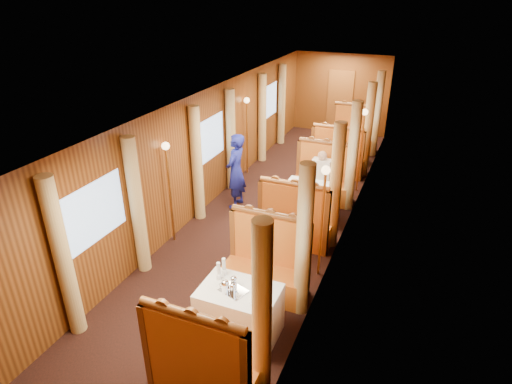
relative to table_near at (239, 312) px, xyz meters
The scene contains 48 objects.
floor 3.60m from the table_near, 102.09° to the left, with size 3.00×12.00×0.01m, color black, non-canonical shape.
ceiling 4.16m from the table_near, 102.09° to the left, with size 3.00×12.00×0.01m, color silver, non-canonical shape.
wall_far 9.57m from the table_near, 94.51° to the left, with size 3.00×2.50×0.01m, color brown, non-canonical shape.
wall_left 4.25m from the table_near, 122.74° to the left, with size 12.00×2.50×0.01m, color brown, non-canonical shape.
wall_right 3.68m from the table_near, 77.91° to the left, with size 12.00×2.50×0.01m, color brown, non-canonical shape.
doorway_far 9.52m from the table_near, 94.53° to the left, with size 0.80×0.04×2.00m, color brown.
table_near is the anchor object (origin of this frame).
banquette_near_fwd 1.02m from the table_near, 90.00° to the right, with size 1.30×0.55×1.34m.
banquette_near_aft 1.02m from the table_near, 90.00° to the left, with size 1.30×0.55×1.34m.
table_mid 3.50m from the table_near, 90.00° to the left, with size 1.05×0.72×0.75m, color white.
banquette_mid_fwd 2.49m from the table_near, 90.00° to the left, with size 1.30×0.55×1.34m.
banquette_mid_aft 4.51m from the table_near, 90.00° to the left, with size 1.30×0.55×1.34m.
table_far 7.00m from the table_near, 90.00° to the left, with size 1.05×0.72×0.75m, color white.
banquette_far_fwd 5.99m from the table_near, 90.00° to the left, with size 1.30×0.55×1.34m.
banquette_far_aft 8.01m from the table_near, 90.00° to the left, with size 1.30×0.55×1.34m.
tea_tray 0.39m from the table_near, 142.06° to the right, with size 0.34×0.26×0.01m, color silver.
teapot_left 0.48m from the table_near, 140.78° to the right, with size 0.18×0.14×0.15m, color silver, non-canonical shape.
teapot_right 0.44m from the table_near, 118.91° to the right, with size 0.14×0.10×0.11m, color silver, non-canonical shape.
teapot_back 0.45m from the table_near, 154.32° to the left, with size 0.15×0.11×0.12m, color silver, non-canonical shape.
fruit_plate 0.51m from the table_near, 18.69° to the right, with size 0.23×0.23×0.05m.
cup_inboard 0.61m from the table_near, 161.93° to the left, with size 0.08×0.08×0.26m.
cup_outboard 0.63m from the table_near, 144.90° to the left, with size 0.08×0.08×0.26m.
rose_vase_mid 3.56m from the table_near, 90.00° to the left, with size 0.06×0.06×0.36m.
rose_vase_far 7.01m from the table_near, 89.97° to the left, with size 0.06×0.06×0.36m.
window_left_near 2.48m from the table_near, behind, with size 1.20×0.90×0.01m, color #8EADD6, non-canonical shape.
curtain_left_near_a 2.41m from the table_near, 159.89° to the right, with size 0.22×0.22×2.35m, color tan.
curtain_left_near_b 2.41m from the table_near, 159.89° to the left, with size 0.22×0.22×2.35m, color tan.
window_right_near 1.30m from the table_near, ahead, with size 1.20×0.90×0.01m, color #8EADD6, non-canonical shape.
curtain_right_near_a 1.28m from the table_near, 51.07° to the right, with size 0.22×0.22×2.35m, color tan.
curtain_right_near_b 1.28m from the table_near, 51.07° to the left, with size 0.22×0.22×2.35m, color tan.
window_left_mid 4.29m from the table_near, 122.56° to the left, with size 1.20×0.90×0.01m, color #8EADD6, non-canonical shape.
curtain_left_mid_a 3.55m from the table_near, 128.06° to the left, with size 0.22×0.22×2.35m, color tan.
curtain_left_mid_b 4.85m from the table_near, 116.46° to the left, with size 0.22×0.22×2.35m, color tan.
window_right_mid 3.73m from the table_near, 78.14° to the left, with size 1.20×0.90×0.01m, color #8EADD6, non-canonical shape.
curtain_right_mid_a 2.90m from the table_near, 76.96° to the left, with size 0.22×0.22×2.35m, color tan.
curtain_right_mid_b 4.40m from the table_near, 81.63° to the left, with size 0.22×0.22×2.35m, color tan.
window_left_far 7.43m from the table_near, 107.71° to the left, with size 1.20×0.90×0.01m, color #8EADD6, non-canonical shape.
curtain_left_far_a 6.62m from the table_near, 108.90° to the left, with size 0.22×0.22×2.35m, color tan.
curtain_left_far_b 8.11m from the table_near, 105.31° to the left, with size 0.22×0.22×2.35m, color tan.
window_right_far 7.12m from the table_near, 84.01° to the left, with size 1.20×0.90×0.01m, color #8EADD6, non-canonical shape.
curtain_right_far_a 6.30m from the table_near, 84.22° to the left, with size 0.22×0.22×2.35m, color tan.
curtain_right_far_b 7.85m from the table_near, 85.37° to the left, with size 0.22×0.22×2.35m, color tan.
sconce_left_fore 2.95m from the table_near, 140.86° to the left, with size 0.14×0.14×1.95m.
sconce_right_fore 2.12m from the table_near, 69.62° to the left, with size 0.14×0.14×1.95m.
sconce_left_aft 5.76m from the table_near, 112.27° to the left, with size 0.14×0.14×1.95m.
sconce_right_aft 5.39m from the table_near, 82.94° to the left, with size 0.14×0.14×1.95m.
steward 3.87m from the table_near, 115.32° to the left, with size 0.60×0.39×1.63m, color navy.
passenger 4.29m from the table_near, 90.00° to the left, with size 0.40×0.44×0.76m.
Camera 1 is at (2.66, -7.57, 4.35)m, focal length 30.00 mm.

